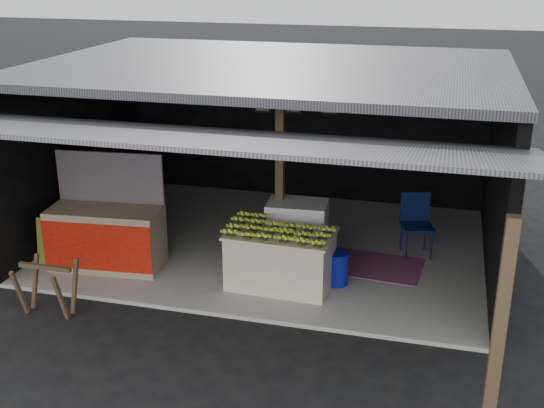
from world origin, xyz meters
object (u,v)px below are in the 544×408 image
(banana_table, at_px, (281,259))
(plastic_chair, at_px, (416,218))
(neighbor_stall, at_px, (107,235))
(water_barrel, at_px, (337,269))
(sawhorse, at_px, (47,284))
(white_crate, at_px, (297,233))

(banana_table, xyz_separation_m, plastic_chair, (1.80, 1.66, 0.17))
(banana_table, height_order, neighbor_stall, neighbor_stall)
(plastic_chair, bearing_deg, water_barrel, -143.09)
(neighbor_stall, height_order, plastic_chair, neighbor_stall)
(banana_table, distance_m, plastic_chair, 2.45)
(sawhorse, relative_size, water_barrel, 1.62)
(banana_table, height_order, sawhorse, banana_table)
(white_crate, height_order, sawhorse, white_crate)
(banana_table, xyz_separation_m, water_barrel, (0.79, 0.25, -0.18))
(white_crate, relative_size, sawhorse, 1.33)
(neighbor_stall, bearing_deg, plastic_chair, 15.52)
(neighbor_stall, bearing_deg, water_barrel, -0.40)
(neighbor_stall, distance_m, water_barrel, 3.53)
(sawhorse, height_order, plastic_chair, plastic_chair)
(white_crate, distance_m, water_barrel, 0.95)
(white_crate, height_order, water_barrel, white_crate)
(plastic_chair, bearing_deg, sawhorse, -162.87)
(white_crate, xyz_separation_m, plastic_chair, (1.74, 0.86, 0.09))
(sawhorse, bearing_deg, banana_table, 28.09)
(white_crate, bearing_deg, sawhorse, -144.74)
(banana_table, bearing_deg, sawhorse, -149.32)
(banana_table, xyz_separation_m, white_crate, (0.06, 0.80, 0.08))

